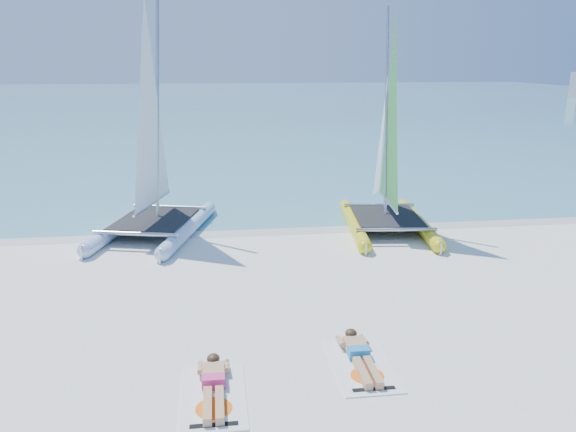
# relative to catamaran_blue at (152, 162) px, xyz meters

# --- Properties ---
(ground) EXTENTS (140.00, 140.00, 0.00)m
(ground) POSITION_rel_catamaran_blue_xyz_m (3.92, -5.59, -2.16)
(ground) COLOR white
(ground) RESTS_ON ground
(sea) EXTENTS (140.00, 115.00, 0.01)m
(sea) POSITION_rel_catamaran_blue_xyz_m (3.92, 57.41, -2.16)
(sea) COLOR #70ACBC
(sea) RESTS_ON ground
(wet_sand_strip) EXTENTS (140.00, 1.40, 0.01)m
(wet_sand_strip) POSITION_rel_catamaran_blue_xyz_m (3.92, -0.09, -2.16)
(wet_sand_strip) COLOR silver
(wet_sand_strip) RESTS_ON ground
(catamaran_blue) EXTENTS (3.80, 5.78, 7.25)m
(catamaran_blue) POSITION_rel_catamaran_blue_xyz_m (0.00, 0.00, 0.00)
(catamaran_blue) COLOR #BDD8F8
(catamaran_blue) RESTS_ON ground
(catamaran_yellow) EXTENTS (2.94, 5.52, 6.89)m
(catamaran_yellow) POSITION_rel_catamaran_blue_xyz_m (7.11, -0.11, 0.01)
(catamaran_yellow) COLOR yellow
(catamaran_yellow) RESTS_ON ground
(towel_a) EXTENTS (1.00, 1.85, 0.02)m
(towel_a) POSITION_rel_catamaran_blue_xyz_m (1.72, -8.98, -2.15)
(towel_a) COLOR white
(towel_a) RESTS_ON ground
(sunbather_a) EXTENTS (0.37, 1.73, 0.26)m
(sunbather_a) POSITION_rel_catamaran_blue_xyz_m (1.72, -8.79, -2.05)
(sunbather_a) COLOR tan
(sunbather_a) RESTS_ON towel_a
(towel_b) EXTENTS (1.00, 1.85, 0.02)m
(towel_b) POSITION_rel_catamaran_blue_xyz_m (4.25, -8.39, -2.15)
(towel_b) COLOR white
(towel_b) RESTS_ON ground
(sunbather_b) EXTENTS (0.37, 1.73, 0.26)m
(sunbather_b) POSITION_rel_catamaran_blue_xyz_m (4.25, -8.20, -2.05)
(sunbather_b) COLOR tan
(sunbather_b) RESTS_ON towel_b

